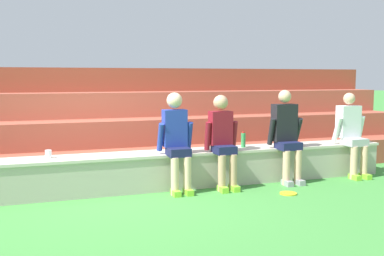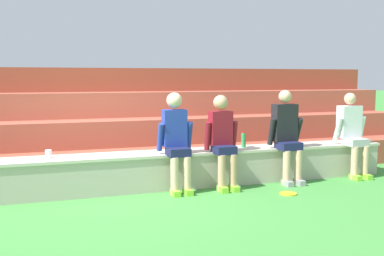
{
  "view_description": "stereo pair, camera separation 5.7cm",
  "coord_description": "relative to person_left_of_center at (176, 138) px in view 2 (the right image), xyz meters",
  "views": [
    {
      "loc": [
        -1.05,
        -6.16,
        1.65
      ],
      "look_at": [
        1.19,
        0.26,
        0.88
      ],
      "focal_mm": 42.45,
      "sensor_mm": 36.0,
      "label": 1
    },
    {
      "loc": [
        -0.99,
        -6.18,
        1.65
      ],
      "look_at": [
        1.19,
        0.26,
        0.88
      ],
      "focal_mm": 42.45,
      "sensor_mm": 36.0,
      "label": 2
    }
  ],
  "objects": [
    {
      "name": "brick_bleachers",
      "position": [
        -0.87,
        2.29,
        -0.09
      ],
      "size": [
        12.13,
        2.49,
        1.83
      ],
      "color": "#A24B37",
      "rests_on": "ground"
    },
    {
      "name": "stone_seating_wall",
      "position": [
        -0.87,
        0.25,
        -0.49
      ],
      "size": [
        8.91,
        0.56,
        0.54
      ],
      "color": "#B7AF9E",
      "rests_on": "ground"
    },
    {
      "name": "plastic_cup_middle",
      "position": [
        -1.75,
        0.31,
        -0.18
      ],
      "size": [
        0.09,
        0.09,
        0.11
      ],
      "primitive_type": "cylinder",
      "color": "white",
      "rests_on": "stone_seating_wall"
    },
    {
      "name": "person_far_right",
      "position": [
        3.04,
        -0.0,
        -0.03
      ],
      "size": [
        0.55,
        0.55,
        1.39
      ],
      "color": "#DBAD89",
      "rests_on": "ground"
    },
    {
      "name": "water_bottle_mid_right",
      "position": [
        1.2,
        0.3,
        -0.12
      ],
      "size": [
        0.07,
        0.07,
        0.25
      ],
      "color": "green",
      "rests_on": "stone_seating_wall"
    },
    {
      "name": "frisbee",
      "position": [
        1.44,
        -0.69,
        -0.77
      ],
      "size": [
        0.24,
        0.24,
        0.02
      ],
      "primitive_type": "cylinder",
      "color": "yellow",
      "rests_on": "ground"
    },
    {
      "name": "person_left_of_center",
      "position": [
        0.0,
        0.0,
        0.0
      ],
      "size": [
        0.52,
        0.57,
        1.43
      ],
      "color": "beige",
      "rests_on": "ground"
    },
    {
      "name": "ground_plane",
      "position": [
        -0.87,
        -0.01,
        -0.78
      ],
      "size": [
        80.0,
        80.0,
        0.0
      ],
      "primitive_type": "plane",
      "color": "#428E3D"
    },
    {
      "name": "person_center",
      "position": [
        0.7,
        -0.04,
        -0.03
      ],
      "size": [
        0.51,
        0.53,
        1.39
      ],
      "color": "tan",
      "rests_on": "ground"
    },
    {
      "name": "person_right_of_center",
      "position": [
        1.79,
        -0.02,
        0.0
      ],
      "size": [
        0.55,
        0.51,
        1.45
      ],
      "color": "#DBAD89",
      "rests_on": "ground"
    }
  ]
}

